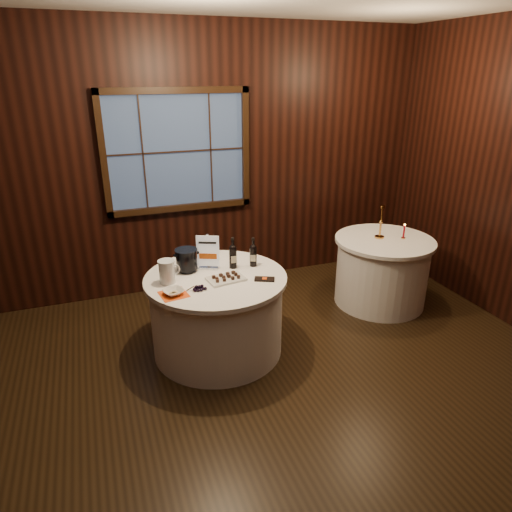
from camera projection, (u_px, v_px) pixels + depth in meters
name	position (u px, v px, depth m)	size (l,w,h in m)	color
ground	(254.00, 418.00, 3.50)	(6.00, 6.00, 0.00)	black
back_wall	(178.00, 161.00, 5.08)	(6.00, 0.10, 3.00)	black
main_table	(217.00, 314.00, 4.23)	(1.28, 1.28, 0.77)	white
side_table	(381.00, 271.00, 5.12)	(1.08, 1.08, 0.77)	white
sign_stand	(209.00, 257.00, 4.20)	(0.20, 0.16, 0.34)	silver
port_bottle_left	(233.00, 255.00, 4.21)	(0.07, 0.07, 0.30)	black
port_bottle_right	(253.00, 254.00, 4.25)	(0.07, 0.08, 0.28)	black
ice_bucket	(187.00, 260.00, 4.14)	(0.21, 0.21, 0.21)	black
chocolate_plate	(226.00, 278.00, 4.00)	(0.34, 0.25, 0.05)	silver
chocolate_box	(265.00, 279.00, 4.01)	(0.18, 0.09, 0.01)	black
grape_bunch	(199.00, 288.00, 3.82)	(0.19, 0.09, 0.04)	black
glass_pitcher	(167.00, 272.00, 3.92)	(0.19, 0.15, 0.21)	silver
orange_napkin	(174.00, 294.00, 3.75)	(0.22, 0.22, 0.00)	#E94D13
cracker_bowl	(173.00, 292.00, 3.74)	(0.16, 0.16, 0.04)	silver
brass_candlestick	(380.00, 226.00, 4.96)	(0.10, 0.10, 0.37)	#CD8D40
red_candle	(404.00, 233.00, 4.97)	(0.05, 0.05, 0.17)	#CD8D40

